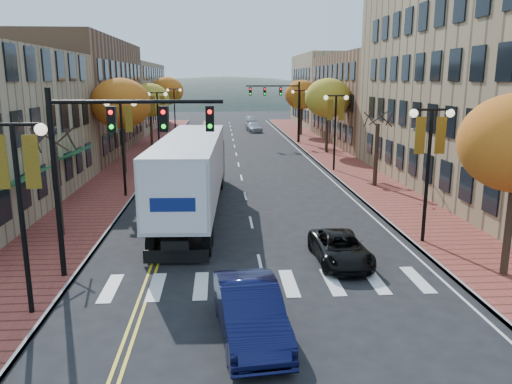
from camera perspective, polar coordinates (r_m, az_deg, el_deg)
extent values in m
plane|color=black|center=(16.61, 1.61, -13.19)|extent=(200.00, 200.00, 0.00)
cube|color=brown|center=(48.48, -12.93, 3.94)|extent=(4.00, 85.00, 0.15)
cube|color=brown|center=(49.04, 8.39, 4.22)|extent=(4.00, 85.00, 0.15)
cube|color=brown|center=(53.19, -21.33, 10.03)|extent=(12.00, 24.00, 11.00)
cube|color=#9E8966|center=(77.46, -15.86, 10.46)|extent=(12.00, 26.00, 9.50)
cube|color=brown|center=(60.32, 15.57, 10.18)|extent=(15.00, 24.00, 10.00)
cube|color=#9E8966|center=(81.37, 10.38, 11.35)|extent=(15.00, 20.00, 11.00)
cylinder|color=#382619|center=(24.57, -21.71, 0.08)|extent=(0.28, 0.28, 4.20)
cylinder|color=#382619|center=(39.85, -14.94, 5.63)|extent=(0.28, 0.28, 4.90)
ellipsoid|color=orange|center=(39.61, -15.18, 9.74)|extent=(4.48, 4.48, 3.81)
cylinder|color=#382619|center=(55.58, -11.89, 7.53)|extent=(0.28, 0.28, 4.55)
ellipsoid|color=gold|center=(55.41, -12.02, 10.25)|extent=(4.16, 4.16, 3.54)
cylinder|color=#382619|center=(73.38, -10.03, 9.02)|extent=(0.28, 0.28, 5.04)
ellipsoid|color=orange|center=(73.26, -10.12, 11.31)|extent=(4.61, 4.61, 3.92)
cylinder|color=#382619|center=(20.45, 27.05, -2.36)|extent=(0.28, 0.28, 4.55)
cylinder|color=#382619|center=(34.86, 13.57, 4.16)|extent=(0.28, 0.28, 4.20)
cylinder|color=#382619|center=(50.19, 8.11, 7.33)|extent=(0.28, 0.28, 4.90)
ellipsoid|color=gold|center=(50.01, 8.22, 10.60)|extent=(4.48, 4.48, 3.81)
cylinder|color=#382619|center=(65.87, 5.19, 8.62)|extent=(0.28, 0.28, 4.76)
ellipsoid|color=orange|center=(65.73, 5.24, 11.03)|extent=(4.35, 4.35, 3.70)
cylinder|color=black|center=(16.58, -25.13, -3.39)|extent=(0.16, 0.16, 6.00)
cylinder|color=black|center=(16.07, -26.14, 6.95)|extent=(1.60, 0.10, 0.10)
sphere|color=#FFF2CC|center=(15.80, -23.38, 6.58)|extent=(0.36, 0.36, 0.36)
cube|color=#C4901A|center=(16.37, -27.23, 3.03)|extent=(0.45, 0.03, 1.60)
cube|color=#C4901A|center=(16.03, -24.27, 3.14)|extent=(0.45, 0.03, 1.60)
cylinder|color=black|center=(31.72, -14.96, 4.62)|extent=(0.16, 0.16, 6.00)
cylinder|color=black|center=(31.46, -15.27, 10.04)|extent=(1.60, 0.10, 0.10)
sphere|color=#FFF2CC|center=(31.63, -16.70, 9.69)|extent=(0.36, 0.36, 0.36)
sphere|color=#FFF2CC|center=(31.32, -13.80, 9.83)|extent=(0.36, 0.36, 0.36)
cube|color=#C4901A|center=(31.61, -15.96, 8.01)|extent=(0.45, 0.03, 1.60)
cube|color=#C4901A|center=(31.44, -14.34, 8.08)|extent=(0.45, 0.03, 1.60)
cylinder|color=black|center=(49.41, -11.10, 7.60)|extent=(0.16, 0.16, 6.00)
cylinder|color=black|center=(49.24, -11.26, 11.08)|extent=(1.60, 0.10, 0.10)
sphere|color=#FFF2CC|center=(49.35, -12.19, 10.87)|extent=(0.36, 0.36, 0.36)
sphere|color=#FFF2CC|center=(49.15, -10.31, 10.94)|extent=(0.36, 0.36, 0.36)
cube|color=#C4901A|center=(49.34, -11.73, 9.78)|extent=(0.45, 0.03, 1.60)
cube|color=#C4901A|center=(49.23, -10.67, 9.82)|extent=(0.45, 0.03, 1.60)
cylinder|color=black|center=(67.26, -9.27, 9.00)|extent=(0.16, 0.16, 6.00)
cylinder|color=black|center=(67.14, -9.37, 11.55)|extent=(1.60, 0.10, 0.10)
sphere|color=#FFF2CC|center=(67.21, -10.05, 11.40)|extent=(0.36, 0.36, 0.36)
sphere|color=#FFF2CC|center=(67.07, -8.67, 11.45)|extent=(0.36, 0.36, 0.36)
cube|color=#C4901A|center=(67.21, -9.72, 10.60)|extent=(0.45, 0.03, 1.60)
cube|color=#C4901A|center=(67.13, -8.94, 10.63)|extent=(0.45, 0.03, 1.60)
cylinder|color=black|center=(23.12, 18.96, 1.44)|extent=(0.16, 0.16, 6.00)
cylinder|color=black|center=(22.75, 19.52, 8.86)|extent=(1.60, 0.10, 0.10)
sphere|color=#FFF2CC|center=(22.46, 17.59, 8.57)|extent=(0.36, 0.36, 0.36)
sphere|color=#FFF2CC|center=(23.09, 21.33, 8.40)|extent=(0.36, 0.36, 0.36)
cube|color=#C4901A|center=(22.67, 18.26, 6.14)|extent=(0.45, 0.03, 1.60)
cube|color=#C4901A|center=(23.02, 20.34, 6.08)|extent=(0.45, 0.03, 1.60)
cylinder|color=black|center=(40.11, 9.00, 6.53)|extent=(0.16, 0.16, 6.00)
cylinder|color=black|center=(39.91, 9.16, 10.81)|extent=(1.60, 0.10, 0.10)
sphere|color=#FFF2CC|center=(39.74, 8.01, 10.63)|extent=(0.36, 0.36, 0.36)
sphere|color=#FFF2CC|center=(40.10, 10.28, 10.57)|extent=(0.36, 0.36, 0.36)
cube|color=#C4901A|center=(39.86, 8.46, 9.25)|extent=(0.45, 0.03, 1.60)
cube|color=#C4901A|center=(40.06, 9.73, 9.22)|extent=(0.45, 0.03, 1.60)
cylinder|color=black|center=(57.72, 4.99, 8.51)|extent=(0.16, 0.16, 6.00)
cylinder|color=black|center=(57.58, 5.05, 11.49)|extent=(1.60, 0.10, 0.10)
sphere|color=#FFF2CC|center=(57.46, 4.24, 11.35)|extent=(0.36, 0.36, 0.36)
sphere|color=#FFF2CC|center=(57.71, 5.84, 11.33)|extent=(0.36, 0.36, 0.36)
cube|color=#C4901A|center=(57.54, 4.58, 10.40)|extent=(0.45, 0.03, 1.60)
cube|color=#C4901A|center=(57.69, 5.47, 10.39)|extent=(0.45, 0.03, 1.60)
cylinder|color=black|center=(19.18, -21.86, 0.51)|extent=(0.20, 0.20, 7.00)
cylinder|color=black|center=(18.10, -13.45, 10.00)|extent=(6.00, 0.14, 0.14)
cube|color=black|center=(18.31, -16.16, 7.99)|extent=(0.30, 0.25, 0.90)
sphere|color=#FF0C0C|center=(18.15, -16.30, 8.74)|extent=(0.16, 0.16, 0.16)
cube|color=black|center=(18.02, -10.50, 8.21)|extent=(0.30, 0.25, 0.90)
sphere|color=#FF0C0C|center=(17.86, -10.58, 8.97)|extent=(0.16, 0.16, 0.16)
cube|color=black|center=(17.91, -5.29, 8.34)|extent=(0.30, 0.25, 0.90)
sphere|color=#FF0C0C|center=(17.75, -5.32, 9.11)|extent=(0.16, 0.16, 0.16)
cylinder|color=black|center=(57.67, 4.90, 9.01)|extent=(0.20, 0.20, 7.00)
cylinder|color=black|center=(57.17, 1.92, 12.02)|extent=(6.00, 0.14, 0.14)
cube|color=black|center=(57.28, 2.83, 11.41)|extent=(0.30, 0.25, 0.90)
sphere|color=#FF0C0C|center=(57.13, 2.85, 11.66)|extent=(0.16, 0.16, 0.16)
cube|color=black|center=(57.09, 1.00, 11.42)|extent=(0.30, 0.25, 0.90)
sphere|color=#FF0C0C|center=(56.95, 1.01, 11.67)|extent=(0.16, 0.16, 0.16)
cube|color=black|center=(56.97, -0.66, 11.42)|extent=(0.30, 0.25, 0.90)
sphere|color=#FF0C0C|center=(56.83, -0.65, 11.67)|extent=(0.16, 0.16, 0.16)
cube|color=black|center=(26.49, -7.30, -1.18)|extent=(1.69, 14.16, 0.38)
cube|color=silver|center=(26.10, -7.42, 2.87)|extent=(3.43, 14.23, 3.04)
cube|color=black|center=(34.80, -5.96, 3.67)|extent=(2.85, 3.37, 2.72)
cylinder|color=black|center=(21.37, -11.81, -5.84)|extent=(0.43, 1.10, 1.09)
cylinder|color=black|center=(21.09, -5.66, -5.89)|extent=(0.43, 1.10, 1.09)
cylinder|color=black|center=(22.59, -11.24, -4.79)|extent=(0.43, 1.10, 1.09)
cylinder|color=black|center=(22.32, -5.43, -4.81)|extent=(0.43, 1.10, 1.09)
cylinder|color=black|center=(33.86, -8.00, 1.21)|extent=(0.43, 1.10, 1.09)
cylinder|color=black|center=(33.68, -4.14, 1.24)|extent=(0.43, 1.10, 1.09)
cylinder|color=black|center=(36.19, -7.59, 1.97)|extent=(0.43, 1.10, 1.09)
cylinder|color=black|center=(36.02, -3.98, 2.00)|extent=(0.43, 1.10, 1.09)
imported|color=#0D0F34|center=(14.65, -0.71, -13.44)|extent=(2.18, 5.00, 1.60)
imported|color=black|center=(20.55, 9.61, -6.36)|extent=(2.07, 4.34, 1.19)
imported|color=silver|center=(67.36, -4.87, 7.13)|extent=(1.64, 3.93, 1.33)
imported|color=#A6A4AC|center=(70.60, -0.23, 7.42)|extent=(2.32, 4.67, 1.30)
imported|color=#A5A4AC|center=(79.12, -0.62, 8.10)|extent=(1.71, 4.80, 1.58)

